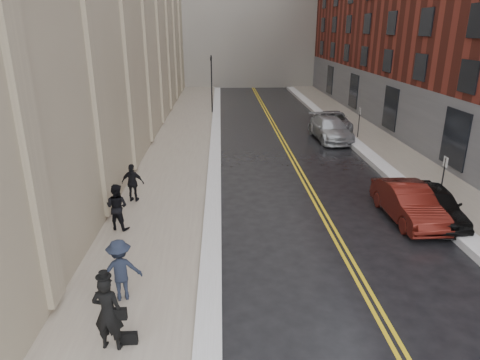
{
  "coord_description": "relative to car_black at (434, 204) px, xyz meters",
  "views": [
    {
      "loc": [
        -1.79,
        -9.27,
        7.47
      ],
      "look_at": [
        -1.06,
        7.18,
        1.6
      ],
      "focal_mm": 32.0,
      "sensor_mm": 36.0,
      "label": 1
    }
  ],
  "objects": [
    {
      "name": "snow_ridge_left",
      "position": [
        -9.0,
        9.64,
        -0.6
      ],
      "size": [
        0.7,
        60.8,
        0.26
      ],
      "primitive_type": "cube",
      "color": "white",
      "rests_on": "ground"
    },
    {
      "name": "lane_stripe_b",
      "position": [
        -4.18,
        9.64,
        -0.73
      ],
      "size": [
        0.12,
        64.0,
        0.01
      ],
      "primitive_type": "cube",
      "color": "gold",
      "rests_on": "ground"
    },
    {
      "name": "lane_stripe_a",
      "position": [
        -4.42,
        9.64,
        -0.73
      ],
      "size": [
        0.12,
        64.0,
        0.01
      ],
      "primitive_type": "cube",
      "color": "gold",
      "rests_on": "ground"
    },
    {
      "name": "parking_sign_near",
      "position": [
        1.1,
        1.64,
        0.63
      ],
      "size": [
        0.06,
        0.35,
        2.23
      ],
      "color": "black",
      "rests_on": "ground"
    },
    {
      "name": "car_black",
      "position": [
        0.0,
        0.0,
        0.0
      ],
      "size": [
        2.09,
        4.41,
        1.46
      ],
      "primitive_type": "imported",
      "rotation": [
        0.0,
        0.0,
        -0.09
      ],
      "color": "black",
      "rests_on": "ground"
    },
    {
      "name": "pedestrian_c",
      "position": [
        -12.54,
        2.31,
        0.28
      ],
      "size": [
        1.06,
        0.57,
        1.72
      ],
      "primitive_type": "imported",
      "rotation": [
        0.0,
        0.0,
        2.99
      ],
      "color": "black",
      "rests_on": "sidewalk_left"
    },
    {
      "name": "pedestrian_main",
      "position": [
        -11.33,
        -7.08,
        0.41
      ],
      "size": [
        0.78,
        0.57,
        1.97
      ],
      "primitive_type": "imported",
      "rotation": [
        0.0,
        0.0,
        3.0
      ],
      "color": "black",
      "rests_on": "sidewalk_left"
    },
    {
      "name": "sidewalk_right",
      "position": [
        2.2,
        9.64,
        -0.65
      ],
      "size": [
        3.0,
        64.0,
        0.15
      ],
      "primitive_type": "cube",
      "color": "gray",
      "rests_on": "ground"
    },
    {
      "name": "ground",
      "position": [
        -6.8,
        -6.36,
        -0.73
      ],
      "size": [
        160.0,
        160.0,
        0.0
      ],
      "primitive_type": "plane",
      "color": "black",
      "rests_on": "ground"
    },
    {
      "name": "pedestrian_b",
      "position": [
        -11.48,
        -5.06,
        0.34
      ],
      "size": [
        1.32,
        0.97,
        1.83
      ],
      "primitive_type": "imported",
      "rotation": [
        0.0,
        0.0,
        3.41
      ],
      "color": "#1B2232",
      "rests_on": "sidewalk_left"
    },
    {
      "name": "pedestrian_a",
      "position": [
        -12.6,
        -0.49,
        0.33
      ],
      "size": [
        1.06,
        0.94,
        1.82
      ],
      "primitive_type": "imported",
      "rotation": [
        0.0,
        0.0,
        2.81
      ],
      "color": "black",
      "rests_on": "sidewalk_left"
    },
    {
      "name": "car_maroon",
      "position": [
        -1.0,
        0.16,
        0.01
      ],
      "size": [
        1.71,
        4.53,
        1.48
      ],
      "primitive_type": "imported",
      "rotation": [
        0.0,
        0.0,
        0.03
      ],
      "color": "#4B120D",
      "rests_on": "ground"
    },
    {
      "name": "snow_ridge_right",
      "position": [
        0.35,
        9.64,
        -0.58
      ],
      "size": [
        0.85,
        60.8,
        0.3
      ],
      "primitive_type": "cube",
      "color": "white",
      "rests_on": "ground"
    },
    {
      "name": "traffic_signal",
      "position": [
        -9.4,
        23.64,
        2.36
      ],
      "size": [
        0.18,
        0.15,
        5.2
      ],
      "color": "black",
      "rests_on": "ground"
    },
    {
      "name": "car_silver_near",
      "position": [
        -0.92,
        13.58,
        0.05
      ],
      "size": [
        2.47,
        5.47,
        1.55
      ],
      "primitive_type": "imported",
      "rotation": [
        0.0,
        0.0,
        0.06
      ],
      "color": "#ABAFB3",
      "rests_on": "ground"
    },
    {
      "name": "sidewalk_left",
      "position": [
        -11.3,
        9.64,
        -0.65
      ],
      "size": [
        4.0,
        64.0,
        0.15
      ],
      "primitive_type": "cube",
      "color": "gray",
      "rests_on": "ground"
    },
    {
      "name": "car_silver_far",
      "position": [
        0.0,
        16.32,
        -0.02
      ],
      "size": [
        2.82,
        5.29,
        1.41
      ],
      "primitive_type": "imported",
      "rotation": [
        0.0,
        0.0,
        -0.1
      ],
      "color": "gray",
      "rests_on": "ground"
    },
    {
      "name": "parking_sign_far",
      "position": [
        1.1,
        13.64,
        0.63
      ],
      "size": [
        0.06,
        0.35,
        2.23
      ],
      "color": "black",
      "rests_on": "ground"
    }
  ]
}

